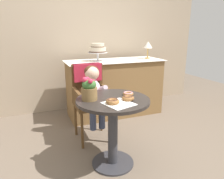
{
  "coord_description": "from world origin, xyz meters",
  "views": [
    {
      "loc": [
        -0.73,
        -1.82,
        1.36
      ],
      "look_at": [
        0.05,
        0.15,
        0.77
      ],
      "focal_mm": 34.03,
      "sensor_mm": 36.0,
      "label": 1
    }
  ],
  "objects": [
    {
      "name": "donut_mid",
      "position": [
        -0.06,
        -0.13,
        0.75
      ],
      "size": [
        0.12,
        0.12,
        0.05
      ],
      "color": "#936033",
      "rests_on": "cafe_table"
    },
    {
      "name": "paper_napkin",
      "position": [
        -0.01,
        -0.16,
        0.72
      ],
      "size": [
        0.3,
        0.31,
        0.0
      ],
      "primitive_type": "cube",
      "rotation": [
        0.0,
        0.0,
        0.29
      ],
      "color": "white",
      "rests_on": "cafe_table"
    },
    {
      "name": "flower_vase",
      "position": [
        -0.22,
        0.05,
        0.82
      ],
      "size": [
        0.15,
        0.15,
        0.23
      ],
      "color": "brown",
      "rests_on": "cafe_table"
    },
    {
      "name": "display_counter",
      "position": [
        0.55,
        1.3,
        0.45
      ],
      "size": [
        1.56,
        0.62,
        0.9
      ],
      "color": "olive",
      "rests_on": "ground"
    },
    {
      "name": "tiered_cake_stand",
      "position": [
        0.27,
        1.3,
        1.08
      ],
      "size": [
        0.3,
        0.3,
        0.27
      ],
      "color": "silver",
      "rests_on": "display_counter"
    },
    {
      "name": "cafe_table",
      "position": [
        0.0,
        0.0,
        0.51
      ],
      "size": [
        0.72,
        0.72,
        0.72
      ],
      "color": "#282321",
      "rests_on": "ground"
    },
    {
      "name": "seated_child",
      "position": [
        -0.04,
        0.53,
        0.68
      ],
      "size": [
        0.27,
        0.32,
        0.73
      ],
      "color": "silver",
      "rests_on": "ground"
    },
    {
      "name": "donut_front",
      "position": [
        0.19,
        0.05,
        0.74
      ],
      "size": [
        0.11,
        0.11,
        0.03
      ],
      "color": "#936033",
      "rests_on": "cafe_table"
    },
    {
      "name": "donut_side",
      "position": [
        0.12,
        -0.09,
        0.74
      ],
      "size": [
        0.11,
        0.11,
        0.05
      ],
      "color": "#936033",
      "rests_on": "cafe_table"
    },
    {
      "name": "wicker_chair",
      "position": [
        -0.04,
        0.69,
        0.64
      ],
      "size": [
        0.42,
        0.45,
        0.95
      ],
      "rotation": [
        0.0,
        0.0,
        -0.08
      ],
      "color": "brown",
      "rests_on": "ground"
    },
    {
      "name": "ground_plane",
      "position": [
        0.0,
        0.0,
        0.0
      ],
      "size": [
        8.0,
        8.0,
        0.0
      ],
      "primitive_type": "plane",
      "color": "#6B5B4C"
    },
    {
      "name": "back_wall",
      "position": [
        0.0,
        1.85,
        1.35
      ],
      "size": [
        4.8,
        0.1,
        2.7
      ],
      "primitive_type": "cube",
      "color": "tan",
      "rests_on": "ground"
    },
    {
      "name": "table_lamp",
      "position": [
        1.15,
        1.3,
        1.12
      ],
      "size": [
        0.15,
        0.15,
        0.28
      ],
      "color": "#B28C47",
      "rests_on": "display_counter"
    }
  ]
}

